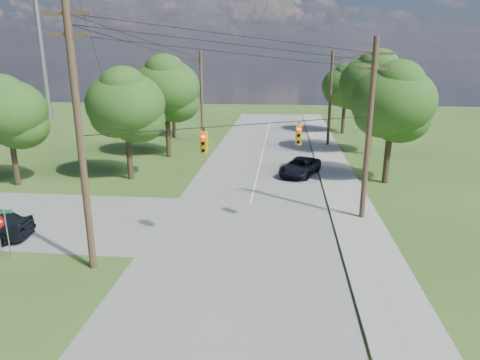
# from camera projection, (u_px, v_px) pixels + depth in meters

# --- Properties ---
(ground) EXTENTS (140.00, 140.00, 0.00)m
(ground) POSITION_uv_depth(u_px,v_px,m) (188.00, 276.00, 19.12)
(ground) COLOR #2F4E1A
(ground) RESTS_ON ground
(main_road) EXTENTS (10.00, 100.00, 0.03)m
(main_road) POSITION_uv_depth(u_px,v_px,m) (243.00, 233.00, 23.70)
(main_road) COLOR gray
(main_road) RESTS_ON ground
(sidewalk_east) EXTENTS (2.60, 100.00, 0.12)m
(sidewalk_east) POSITION_uv_depth(u_px,v_px,m) (367.00, 238.00, 23.03)
(sidewalk_east) COLOR #A6A49B
(sidewalk_east) RESTS_ON ground
(pole_sw) EXTENTS (2.00, 0.32, 12.00)m
(pole_sw) POSITION_uv_depth(u_px,v_px,m) (80.00, 135.00, 18.21)
(pole_sw) COLOR brown
(pole_sw) RESTS_ON ground
(pole_ne) EXTENTS (2.00, 0.32, 10.50)m
(pole_ne) POSITION_uv_depth(u_px,v_px,m) (369.00, 129.00, 24.36)
(pole_ne) COLOR brown
(pole_ne) RESTS_ON ground
(pole_north_e) EXTENTS (2.00, 0.32, 10.00)m
(pole_north_e) POSITION_uv_depth(u_px,v_px,m) (330.00, 98.00, 45.46)
(pole_north_e) COLOR brown
(pole_north_e) RESTS_ON ground
(pole_north_w) EXTENTS (2.00, 0.32, 10.00)m
(pole_north_w) POSITION_uv_depth(u_px,v_px,m) (202.00, 97.00, 46.82)
(pole_north_w) COLOR brown
(pole_north_w) RESTS_ON ground
(power_lines) EXTENTS (13.93, 29.62, 4.93)m
(power_lines) POSITION_uv_depth(u_px,v_px,m) (246.00, 61.00, 27.43)
(power_lines) COLOR black
(power_lines) RESTS_ON ground
(traffic_signals) EXTENTS (4.91, 3.27, 1.05)m
(traffic_signals) POSITION_uv_depth(u_px,v_px,m) (254.00, 138.00, 21.56)
(traffic_signals) COLOR #D09A0C
(traffic_signals) RESTS_ON ground
(tree_w_near) EXTENTS (6.00, 6.00, 8.40)m
(tree_w_near) POSITION_uv_depth(u_px,v_px,m) (126.00, 104.00, 32.57)
(tree_w_near) COLOR #473723
(tree_w_near) RESTS_ON ground
(tree_w_mid) EXTENTS (6.40, 6.40, 9.22)m
(tree_w_mid) POSITION_uv_depth(u_px,v_px,m) (166.00, 88.00, 39.93)
(tree_w_mid) COLOR #473723
(tree_w_mid) RESTS_ON ground
(tree_w_far) EXTENTS (6.00, 6.00, 8.73)m
(tree_w_far) POSITION_uv_depth(u_px,v_px,m) (172.00, 84.00, 49.77)
(tree_w_far) COLOR #473723
(tree_w_far) RESTS_ON ground
(tree_e_near) EXTENTS (6.20, 6.20, 8.81)m
(tree_e_near) POSITION_uv_depth(u_px,v_px,m) (393.00, 101.00, 31.47)
(tree_e_near) COLOR #473723
(tree_e_near) RESTS_ON ground
(tree_e_mid) EXTENTS (6.60, 6.60, 9.64)m
(tree_e_mid) POSITION_uv_depth(u_px,v_px,m) (374.00, 84.00, 40.79)
(tree_e_mid) COLOR #473723
(tree_e_mid) RESTS_ON ground
(tree_e_far) EXTENTS (5.80, 5.80, 8.32)m
(tree_e_far) POSITION_uv_depth(u_px,v_px,m) (346.00, 86.00, 52.62)
(tree_e_far) COLOR #473723
(tree_e_far) RESTS_ON ground
(tree_cross_n) EXTENTS (5.60, 5.60, 7.91)m
(tree_cross_n) POSITION_uv_depth(u_px,v_px,m) (7.00, 111.00, 31.06)
(tree_cross_n) COLOR #473723
(tree_cross_n) RESTS_ON ground
(car_main_north) EXTENTS (3.93, 5.49, 1.39)m
(car_main_north) POSITION_uv_depth(u_px,v_px,m) (300.00, 167.00, 35.11)
(car_main_north) COLOR black
(car_main_north) RESTS_ON main_road
(street_name_sign) EXTENTS (0.69, 0.32, 2.45)m
(street_name_sign) POSITION_uv_depth(u_px,v_px,m) (6.00, 227.00, 20.53)
(street_name_sign) COLOR gray
(street_name_sign) RESTS_ON ground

